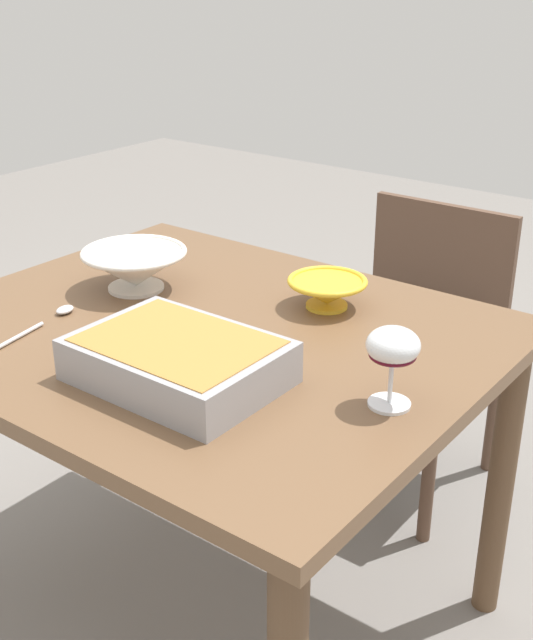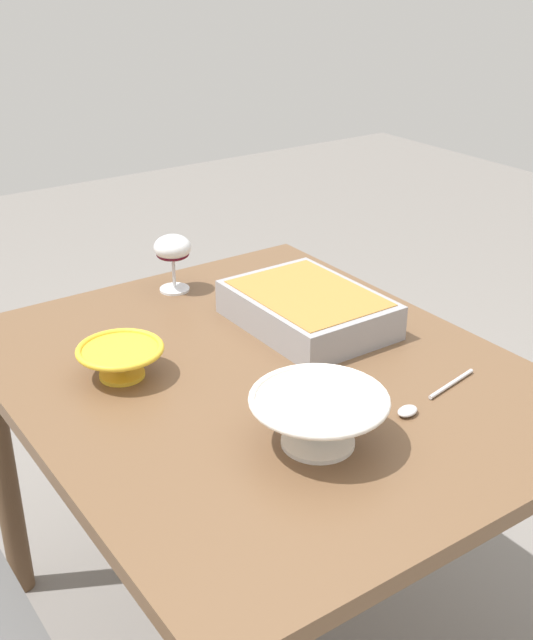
{
  "view_description": "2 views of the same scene",
  "coord_description": "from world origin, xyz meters",
  "px_view_note": "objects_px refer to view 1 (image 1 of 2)",
  "views": [
    {
      "loc": [
        1.01,
        -1.13,
        1.42
      ],
      "look_at": [
        0.11,
        0.06,
        0.76
      ],
      "focal_mm": 46.08,
      "sensor_mm": 36.0,
      "label": 1
    },
    {
      "loc": [
        -1.14,
        0.78,
        1.51
      ],
      "look_at": [
        0.07,
        -0.06,
        0.81
      ],
      "focal_mm": 44.73,
      "sensor_mm": 36.0,
      "label": 2
    }
  ],
  "objects_px": {
    "chair": "(415,330)",
    "serving_spoon": "(50,318)",
    "small_bowl": "(135,267)",
    "mixing_bowl": "(327,291)",
    "wine_glass": "(393,350)",
    "dining_table": "(205,371)",
    "casserole_dish": "(178,358)"
  },
  "relations": [
    {
      "from": "wine_glass",
      "to": "small_bowl",
      "type": "relative_size",
      "value": 0.6
    },
    {
      "from": "chair",
      "to": "small_bowl",
      "type": "distance_m",
      "value": 0.89
    },
    {
      "from": "casserole_dish",
      "to": "mixing_bowl",
      "type": "bearing_deg",
      "value": 86.85
    },
    {
      "from": "casserole_dish",
      "to": "mixing_bowl",
      "type": "xyz_separation_m",
      "value": [
        0.02,
        0.44,
        -0.01
      ]
    },
    {
      "from": "wine_glass",
      "to": "serving_spoon",
      "type": "bearing_deg",
      "value": -170.79
    },
    {
      "from": "casserole_dish",
      "to": "mixing_bowl",
      "type": "distance_m",
      "value": 0.44
    },
    {
      "from": "mixing_bowl",
      "to": "serving_spoon",
      "type": "xyz_separation_m",
      "value": [
        -0.41,
        -0.41,
        -0.03
      ]
    },
    {
      "from": "casserole_dish",
      "to": "serving_spoon",
      "type": "relative_size",
      "value": 1.49
    },
    {
      "from": "dining_table",
      "to": "casserole_dish",
      "type": "xyz_separation_m",
      "value": [
        0.11,
        -0.2,
        0.14
      ]
    },
    {
      "from": "chair",
      "to": "serving_spoon",
      "type": "relative_size",
      "value": 3.34
    },
    {
      "from": "casserole_dish",
      "to": "serving_spoon",
      "type": "distance_m",
      "value": 0.39
    },
    {
      "from": "wine_glass",
      "to": "casserole_dish",
      "type": "xyz_separation_m",
      "value": [
        -0.34,
        -0.15,
        -0.06
      ]
    },
    {
      "from": "chair",
      "to": "casserole_dish",
      "type": "height_order",
      "value": "casserole_dish"
    },
    {
      "from": "small_bowl",
      "to": "serving_spoon",
      "type": "distance_m",
      "value": 0.24
    },
    {
      "from": "dining_table",
      "to": "serving_spoon",
      "type": "distance_m",
      "value": 0.34
    },
    {
      "from": "chair",
      "to": "wine_glass",
      "type": "xyz_separation_m",
      "value": [
        0.39,
        -0.88,
        0.39
      ]
    },
    {
      "from": "chair",
      "to": "casserole_dish",
      "type": "xyz_separation_m",
      "value": [
        0.05,
        -1.02,
        0.33
      ]
    },
    {
      "from": "dining_table",
      "to": "casserole_dish",
      "type": "relative_size",
      "value": 3.21
    },
    {
      "from": "dining_table",
      "to": "chair",
      "type": "bearing_deg",
      "value": 85.48
    },
    {
      "from": "mixing_bowl",
      "to": "serving_spoon",
      "type": "bearing_deg",
      "value": -135.28
    },
    {
      "from": "dining_table",
      "to": "small_bowl",
      "type": "height_order",
      "value": "small_bowl"
    },
    {
      "from": "wine_glass",
      "to": "serving_spoon",
      "type": "xyz_separation_m",
      "value": [
        -0.73,
        -0.12,
        -0.09
      ]
    },
    {
      "from": "wine_glass",
      "to": "serving_spoon",
      "type": "height_order",
      "value": "wine_glass"
    },
    {
      "from": "casserole_dish",
      "to": "serving_spoon",
      "type": "bearing_deg",
      "value": 175.64
    },
    {
      "from": "dining_table",
      "to": "wine_glass",
      "type": "bearing_deg",
      "value": -6.31
    },
    {
      "from": "chair",
      "to": "mixing_bowl",
      "type": "distance_m",
      "value": 0.67
    },
    {
      "from": "serving_spoon",
      "to": "chair",
      "type": "bearing_deg",
      "value": 71.23
    },
    {
      "from": "wine_glass",
      "to": "small_bowl",
      "type": "distance_m",
      "value": 0.73
    },
    {
      "from": "casserole_dish",
      "to": "serving_spoon",
      "type": "height_order",
      "value": "casserole_dish"
    },
    {
      "from": "small_bowl",
      "to": "serving_spoon",
      "type": "height_order",
      "value": "small_bowl"
    },
    {
      "from": "chair",
      "to": "small_bowl",
      "type": "bearing_deg",
      "value": -113.3
    },
    {
      "from": "wine_glass",
      "to": "casserole_dish",
      "type": "bearing_deg",
      "value": -156.54
    }
  ]
}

